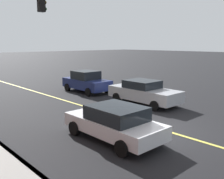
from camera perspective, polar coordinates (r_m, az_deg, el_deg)
The scene contains 6 objects.
ground at distance 11.91m, azimuth 10.53°, elevation -8.66°, with size 200.00×200.00×0.00m, color black.
curb_edge at distance 8.25m, azimuth -16.84°, elevation -17.33°, with size 80.00×0.16×0.15m, color slate.
lane_stripe_center at distance 11.91m, azimuth 10.53°, elevation -8.63°, with size 80.00×0.16×0.01m, color #D8CC4C.
car_white at distance 10.31m, azimuth 0.54°, elevation -7.25°, with size 4.31×2.04×1.40m.
car_silver at distance 16.41m, azimuth 7.09°, elevation -0.54°, with size 4.76×2.05×1.50m.
car_navy at distance 20.33m, azimuth -5.73°, elevation 1.77°, with size 4.23×2.00×1.67m.
Camera 1 is at (-6.67, 9.09, 3.85)m, focal length 40.98 mm.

